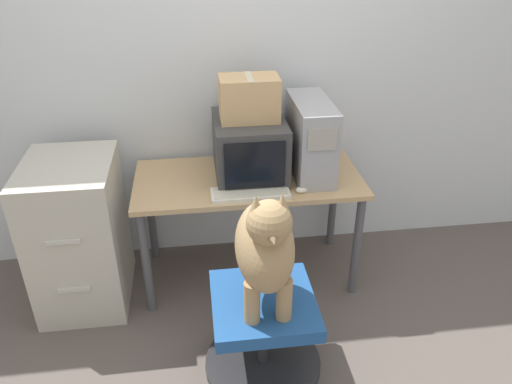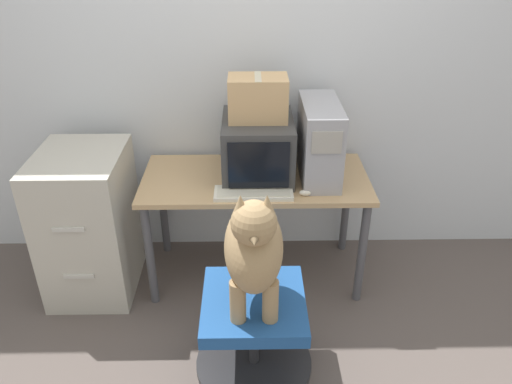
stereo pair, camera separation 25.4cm
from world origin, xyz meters
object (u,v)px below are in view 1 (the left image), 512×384
(keyboard, at_px, (250,193))
(cardboard_box, at_px, (249,98))
(crt_monitor, at_px, (250,147))
(pc_tower, at_px, (311,138))
(office_chair, at_px, (263,332))
(dog, at_px, (265,245))
(filing_cabinet, at_px, (79,234))

(keyboard, height_order, cardboard_box, cardboard_box)
(crt_monitor, distance_m, keyboard, 0.31)
(pc_tower, height_order, cardboard_box, cardboard_box)
(office_chair, bearing_deg, cardboard_box, 87.55)
(cardboard_box, bearing_deg, pc_tower, -4.94)
(pc_tower, distance_m, keyboard, 0.49)
(keyboard, bearing_deg, cardboard_box, 83.87)
(keyboard, distance_m, office_chair, 0.73)
(crt_monitor, xyz_separation_m, office_chair, (-0.04, -0.82, -0.64))
(crt_monitor, xyz_separation_m, pc_tower, (0.35, -0.03, 0.05))
(dog, bearing_deg, office_chair, 90.00)
(pc_tower, relative_size, keyboard, 1.18)
(office_chair, height_order, cardboard_box, cardboard_box)
(office_chair, bearing_deg, pc_tower, 63.98)
(pc_tower, distance_m, cardboard_box, 0.43)
(crt_monitor, relative_size, filing_cabinet, 0.55)
(crt_monitor, bearing_deg, keyboard, -96.22)
(keyboard, height_order, office_chair, keyboard)
(crt_monitor, distance_m, filing_cabinet, 1.10)
(crt_monitor, height_order, office_chair, crt_monitor)
(office_chair, relative_size, filing_cabinet, 0.67)
(crt_monitor, xyz_separation_m, dog, (-0.04, -0.85, -0.08))
(cardboard_box, bearing_deg, dog, -92.34)
(crt_monitor, height_order, cardboard_box, cardboard_box)
(office_chair, distance_m, filing_cabinet, 1.21)
(keyboard, height_order, filing_cabinet, filing_cabinet)
(dog, xyz_separation_m, filing_cabinet, (-0.97, 0.73, -0.34))
(crt_monitor, relative_size, pc_tower, 0.96)
(dog, bearing_deg, crt_monitor, 87.65)
(pc_tower, bearing_deg, crt_monitor, 175.69)
(keyboard, relative_size, office_chair, 0.72)
(filing_cabinet, bearing_deg, pc_tower, 4.13)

